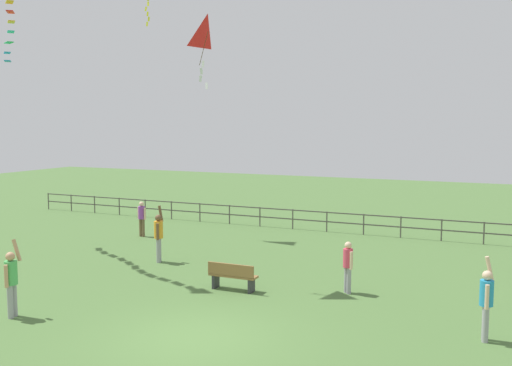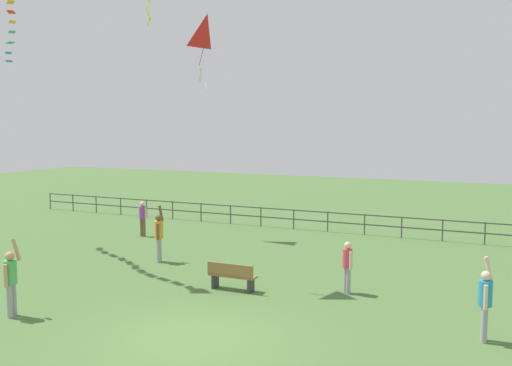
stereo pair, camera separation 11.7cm
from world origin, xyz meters
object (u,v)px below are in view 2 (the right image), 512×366
(person_0, at_px, (11,279))
(kite_0, at_px, (207,34))
(park_bench, at_px, (232,276))
(person_2, at_px, (347,264))
(person_5, at_px, (143,216))
(person_1, at_px, (159,234))
(person_4, at_px, (485,300))

(person_0, relative_size, kite_0, 0.91)
(park_bench, height_order, kite_0, kite_0)
(person_2, bearing_deg, person_5, 156.69)
(person_0, distance_m, person_1, 6.58)
(person_2, relative_size, person_5, 0.99)
(person_1, relative_size, person_5, 1.31)
(person_1, height_order, person_4, person_1)
(person_0, xyz_separation_m, person_4, (11.28, 3.30, -0.04))
(person_2, xyz_separation_m, kite_0, (-4.28, -0.68, 6.82))
(park_bench, bearing_deg, person_1, 152.52)
(person_0, distance_m, person_4, 11.75)
(person_0, height_order, person_2, person_0)
(park_bench, relative_size, kite_0, 0.67)
(person_2, relative_size, person_4, 0.79)
(person_5, bearing_deg, person_2, -23.31)
(person_0, distance_m, person_2, 9.29)
(park_bench, xyz_separation_m, person_1, (-4.03, 2.10, 0.56))
(person_1, distance_m, person_5, 4.95)
(person_0, height_order, person_5, person_0)
(park_bench, distance_m, person_5, 9.36)
(person_2, height_order, person_5, person_5)
(person_0, distance_m, person_5, 10.73)
(kite_0, bearing_deg, person_1, 151.75)
(park_bench, xyz_separation_m, kite_0, (-1.05, 0.50, 7.24))
(person_0, xyz_separation_m, kite_0, (3.09, 4.98, 6.69))
(person_2, xyz_separation_m, person_5, (-10.61, 4.57, 0.01))
(person_4, bearing_deg, person_0, -163.69)
(park_bench, height_order, person_0, person_0)
(person_0, bearing_deg, person_5, 107.57)
(park_bench, height_order, person_2, person_2)
(person_2, height_order, person_4, person_4)
(person_0, bearing_deg, person_2, 37.50)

